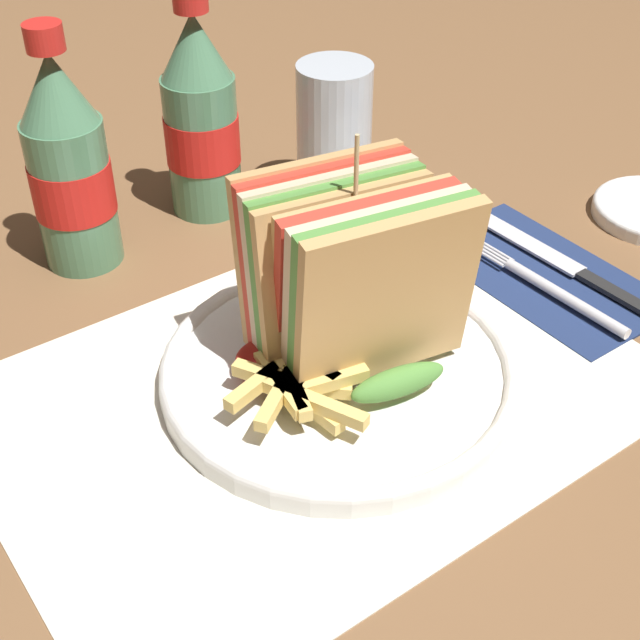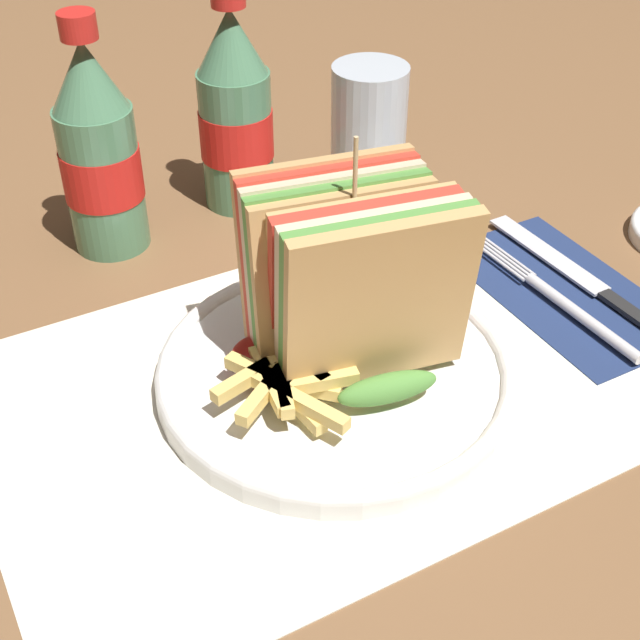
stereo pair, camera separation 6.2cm
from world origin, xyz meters
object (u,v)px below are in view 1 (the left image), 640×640
Objects in this scene: fork at (545,285)px; club_sandwich at (354,277)px; coke_bottle_near at (69,167)px; knife at (562,262)px; glass_near at (334,133)px; coke_bottle_far at (201,120)px; plate_main at (337,368)px.

club_sandwich is at bearing 172.77° from fork.
club_sandwich is at bearing -69.11° from coke_bottle_near.
club_sandwich is 0.84× the size of fork.
club_sandwich is 0.83× the size of coke_bottle_near.
knife is 1.09× the size of coke_bottle_near.
glass_near reaches higher than knife.
fork is 0.99× the size of coke_bottle_far.
plate_main is at bearing 178.62° from knife.
coke_bottle_near is (-0.09, 0.25, 0.01)m from club_sandwich.
glass_near is (0.23, -0.04, -0.02)m from coke_bottle_near.
coke_bottle_far reaches higher than plate_main.
plate_main is 1.26× the size of coke_bottle_far.
coke_bottle_far is (-0.15, 0.28, 0.08)m from fork.
club_sandwich is 0.23m from knife.
coke_bottle_near is (-0.08, 0.25, 0.08)m from plate_main.
coke_bottle_near is at bearing 134.50° from fork.
knife is 0.23m from glass_near.
glass_near is (-0.04, 0.23, 0.05)m from fork.
fork is 0.99× the size of coke_bottle_near.
club_sandwich reaches higher than plate_main.
coke_bottle_far is 1.58× the size of glass_near.
fork is at bearing -4.55° from plate_main.
club_sandwich is 0.76× the size of knife.
club_sandwich is 0.83× the size of coke_bottle_far.
coke_bottle_far reaches higher than knife.
plate_main is 0.07m from club_sandwich.
coke_bottle_far reaches higher than club_sandwich.
knife is at bearing 0.22° from plate_main.
plate_main is at bearing 173.86° from fork.
coke_bottle_far is at bearing 123.88° from knife.
club_sandwich is 0.26m from coke_bottle_far.
coke_bottle_near is 1.58× the size of glass_near.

